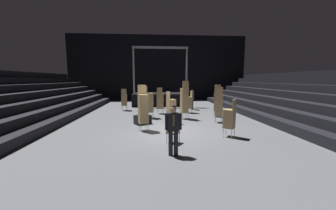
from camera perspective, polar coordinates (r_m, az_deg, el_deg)
name	(u,v)px	position (r m, az deg, el deg)	size (l,w,h in m)	color
ground_plane	(167,132)	(9.69, -0.24, -8.04)	(22.00, 30.00, 0.10)	#515459
arena_end_wall	(159,68)	(24.36, -2.83, 11.01)	(22.00, 0.30, 8.00)	black
bleacher_bank_left	(3,99)	(12.91, -41.01, 1.35)	(5.25, 24.00, 3.15)	black
bleacher_bank_right	(310,97)	(13.75, 36.83, 1.97)	(5.25, 24.00, 3.15)	black
stage_riser	(160,98)	(19.38, -2.36, 2.04)	(5.43, 3.15, 5.57)	black
man_with_tie	(173,127)	(6.41, 1.61, -6.59)	(0.57, 0.24, 1.75)	black
chair_stack_front_left	(143,108)	(9.57, -7.46, -0.93)	(0.56, 0.56, 2.31)	#B2B5BA
chair_stack_front_right	(219,105)	(11.74, 15.03, 0.04)	(0.58, 0.58, 2.14)	#B2B5BA
chair_stack_mid_left	(124,100)	(16.26, -12.95, 1.57)	(0.47, 0.47, 1.79)	#B2B5BA
chair_stack_mid_right	(184,100)	(12.44, 4.93, 1.47)	(0.52, 0.52, 2.48)	#B2B5BA
chair_stack_mid_centre	(150,102)	(12.73, -5.55, 0.84)	(0.51, 0.51, 2.14)	#B2B5BA
chair_stack_rear_left	(189,102)	(14.74, 6.31, 0.94)	(0.49, 0.49, 1.71)	#B2B5BA
chair_stack_rear_right	(171,107)	(11.20, 0.90, -0.70)	(0.57, 0.57, 1.88)	#B2B5BA
chair_stack_rear_centre	(218,101)	(13.55, 14.61, 1.22)	(0.59, 0.59, 2.22)	#B2B5BA
chair_stack_aisle_left	(230,118)	(8.96, 17.94, -3.74)	(0.62, 0.62, 1.71)	#B2B5BA
chair_stack_aisle_right	(160,101)	(14.31, -2.34, 1.28)	(0.54, 0.54, 1.96)	#B2B5BA
crew_worker_near_stage	(192,98)	(16.40, 7.29, 1.96)	(0.26, 0.57, 1.70)	black
equipment_road_case	(143,120)	(11.22, -7.60, -4.33)	(0.90, 0.60, 0.51)	black
loose_chair_near_man	(172,130)	(7.82, 1.10, -7.45)	(0.61, 0.61, 0.95)	#B2B5BA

